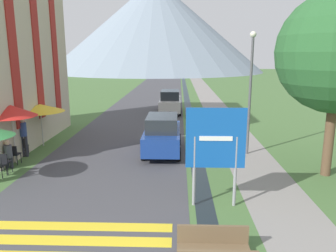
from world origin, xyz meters
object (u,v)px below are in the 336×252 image
at_px(cafe_chair_middle, 14,153).
at_px(cafe_umbrella_middle_red, 11,111).
at_px(cafe_chair_far_left, 22,145).
at_px(cafe_umbrella_rear_yellow, 40,108).
at_px(parked_car_near, 162,134).
at_px(parked_car_far, 170,102).
at_px(streetlamp, 251,84).
at_px(road_sign, 216,145).
at_px(person_seated_far, 8,153).
at_px(person_standing_terrace, 23,134).
at_px(cafe_chair_near_right, 4,162).

xyz_separation_m(cafe_chair_middle, cafe_umbrella_middle_red, (-0.07, 0.28, 1.77)).
bearing_deg(cafe_chair_far_left, cafe_chair_middle, -80.48).
distance_m(cafe_chair_far_left, cafe_chair_middle, 1.24).
bearing_deg(cafe_umbrella_rear_yellow, parked_car_near, -8.90).
relative_size(parked_car_far, streetlamp, 0.76).
xyz_separation_m(parked_car_near, parked_car_far, (0.09, 10.74, 0.00)).
bearing_deg(cafe_umbrella_middle_red, parked_car_far, 62.91).
bearing_deg(parked_car_far, road_sign, -83.71).
bearing_deg(person_seated_far, person_standing_terrace, 92.60).
xyz_separation_m(cafe_umbrella_middle_red, person_seated_far, (0.06, -0.69, -1.62)).
relative_size(cafe_chair_near_right, person_standing_terrace, 0.47).
relative_size(person_standing_terrace, streetlamp, 0.32).
xyz_separation_m(road_sign, cafe_chair_near_right, (-7.94, 2.47, -1.43)).
bearing_deg(road_sign, cafe_chair_near_right, 162.74).
height_order(parked_car_near, cafe_umbrella_rear_yellow, cafe_umbrella_rear_yellow).
height_order(parked_car_far, cafe_umbrella_rear_yellow, cafe_umbrella_rear_yellow).
bearing_deg(person_standing_terrace, person_seated_far, -87.40).
distance_m(parked_car_near, streetlamp, 4.67).
height_order(cafe_chair_far_left, streetlamp, streetlamp).
distance_m(parked_car_far, person_standing_terrace, 13.21).
xyz_separation_m(parked_car_far, person_standing_terrace, (-6.38, -11.57, 0.14)).
relative_size(cafe_chair_far_left, streetlamp, 0.15).
bearing_deg(person_seated_far, road_sign, -21.26).
bearing_deg(cafe_umbrella_middle_red, cafe_umbrella_rear_yellow, 87.97).
bearing_deg(streetlamp, cafe_umbrella_rear_yellow, 174.37).
bearing_deg(person_standing_terrace, cafe_chair_middle, -85.97).
xyz_separation_m(parked_car_near, cafe_chair_middle, (-6.21, -1.99, -0.39)).
xyz_separation_m(cafe_chair_near_right, cafe_chair_middle, (-0.16, 1.09, 0.00)).
bearing_deg(person_seated_far, parked_car_far, 64.35).
height_order(parked_car_far, person_standing_terrace, parked_car_far).
bearing_deg(cafe_umbrella_middle_red, person_seated_far, -85.20).
distance_m(road_sign, parked_car_far, 16.42).
xyz_separation_m(road_sign, person_seated_far, (-8.10, 3.15, -1.29)).
bearing_deg(person_standing_terrace, road_sign, -30.03).
bearing_deg(streetlamp, cafe_chair_far_left, -176.02).
bearing_deg(cafe_chair_near_right, cafe_chair_far_left, 116.33).
height_order(cafe_umbrella_middle_red, person_seated_far, cafe_umbrella_middle_red).
distance_m(cafe_chair_far_left, person_seated_far, 1.65).
bearing_deg(parked_car_near, person_standing_terrace, -172.55).
xyz_separation_m(parked_car_far, cafe_umbrella_rear_yellow, (-6.27, -9.77, 1.06)).
bearing_deg(streetlamp, cafe_umbrella_middle_red, -170.81).
distance_m(parked_car_near, person_standing_terrace, 6.35).
xyz_separation_m(parked_car_near, cafe_umbrella_rear_yellow, (-6.18, 0.97, 1.06)).
bearing_deg(parked_car_far, cafe_chair_far_left, -119.55).
relative_size(parked_car_far, person_standing_terrace, 2.36).
xyz_separation_m(parked_car_near, streetlamp, (4.02, -0.04, 2.38)).
bearing_deg(parked_car_near, cafe_chair_near_right, -153.02).
xyz_separation_m(cafe_chair_middle, person_standing_terrace, (-0.08, 1.16, 0.54)).
bearing_deg(cafe_chair_far_left, cafe_chair_near_right, -81.58).
height_order(cafe_umbrella_middle_red, person_standing_terrace, cafe_umbrella_middle_red).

